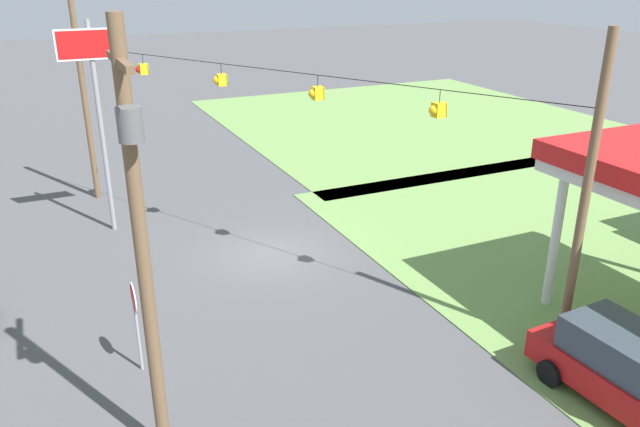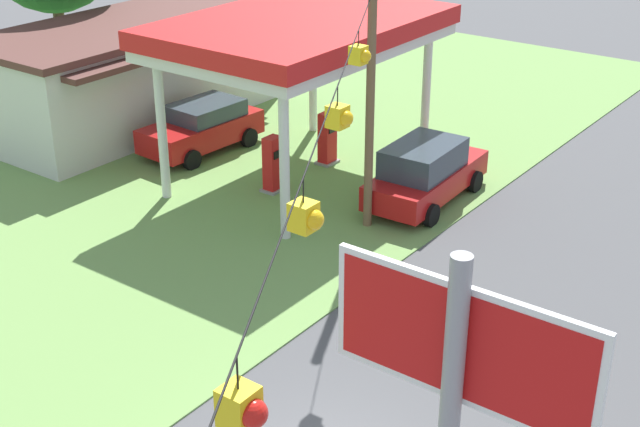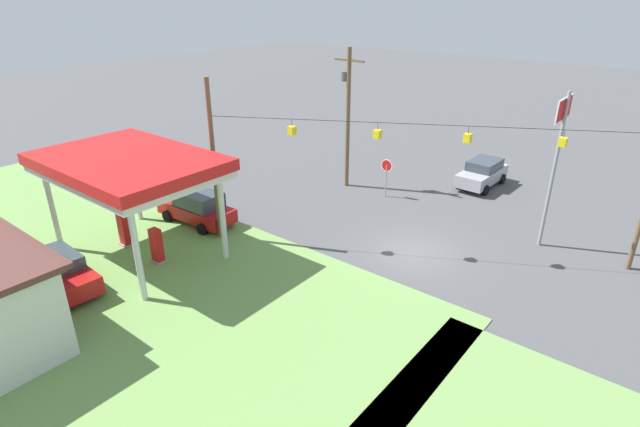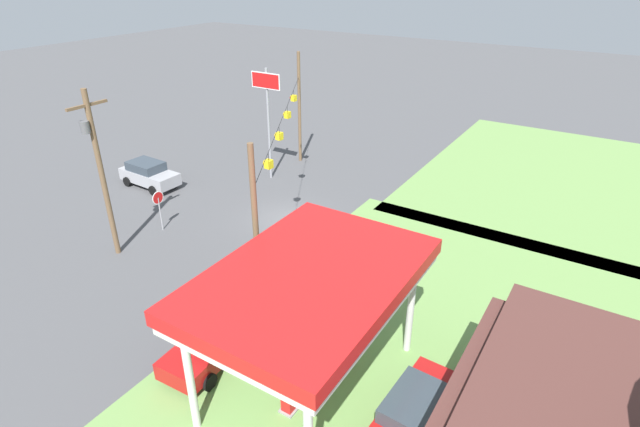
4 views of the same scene
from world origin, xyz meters
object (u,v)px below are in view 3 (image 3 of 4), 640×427
(fuel_pump_far, at_px, (124,231))
(car_at_pumps_front, at_px, (197,207))
(car_at_pumps_rear, at_px, (59,272))
(fuel_pump_near, at_px, (157,247))
(stop_sign_roadside, at_px, (387,170))
(gas_station_canopy, at_px, (128,166))
(utility_pole_main, at_px, (347,111))
(stop_sign_overhead, at_px, (559,139))
(car_on_crossroad, at_px, (482,173))

(fuel_pump_far, distance_m, car_at_pumps_front, 4.21)
(car_at_pumps_front, relative_size, car_at_pumps_rear, 1.08)
(car_at_pumps_front, bearing_deg, fuel_pump_near, 114.05)
(car_at_pumps_front, xyz_separation_m, stop_sign_roadside, (-6.25, -10.08, 0.84))
(gas_station_canopy, distance_m, fuel_pump_near, 4.05)
(gas_station_canopy, relative_size, utility_pole_main, 0.97)
(car_at_pumps_front, relative_size, stop_sign_overhead, 0.60)
(gas_station_canopy, height_order, car_at_pumps_front, gas_station_canopy)
(car_at_pumps_rear, bearing_deg, car_on_crossroad, 71.42)
(fuel_pump_near, distance_m, car_at_pumps_rear, 4.33)
(gas_station_canopy, height_order, stop_sign_roadside, gas_station_canopy)
(car_at_pumps_rear, xyz_separation_m, utility_pole_main, (-2.23, -18.44, 4.17))
(fuel_pump_near, xyz_separation_m, fuel_pump_far, (2.82, 0.00, 0.00))
(utility_pole_main, bearing_deg, car_at_pumps_rear, 83.11)
(fuel_pump_far, bearing_deg, utility_pole_main, -104.85)
(fuel_pump_far, distance_m, car_at_pumps_rear, 4.43)
(car_at_pumps_rear, height_order, car_on_crossroad, car_on_crossroad)
(utility_pole_main, bearing_deg, car_on_crossroad, -142.10)
(stop_sign_roadside, relative_size, stop_sign_overhead, 0.31)
(car_on_crossroad, distance_m, utility_pole_main, 10.10)
(stop_sign_overhead, xyz_separation_m, utility_pole_main, (13.00, -0.75, -0.63))
(car_on_crossroad, xyz_separation_m, stop_sign_overhead, (-5.73, 6.41, 4.77))
(gas_station_canopy, xyz_separation_m, fuel_pump_near, (-1.41, -0.00, -3.80))
(fuel_pump_far, height_order, car_at_pumps_rear, fuel_pump_far)
(car_at_pumps_rear, xyz_separation_m, car_on_crossroad, (-9.50, -24.10, 0.03))
(fuel_pump_far, distance_m, car_on_crossroad, 22.82)
(stop_sign_roadside, bearing_deg, fuel_pump_far, -116.14)
(stop_sign_overhead, bearing_deg, utility_pole_main, -3.31)
(car_on_crossroad, relative_size, utility_pole_main, 0.50)
(fuel_pump_far, xyz_separation_m, utility_pole_main, (-3.79, -14.30, 4.22))
(fuel_pump_near, bearing_deg, car_at_pumps_front, -63.24)
(gas_station_canopy, distance_m, car_at_pumps_rear, 5.59)
(gas_station_canopy, relative_size, car_at_pumps_front, 1.83)
(car_at_pumps_front, bearing_deg, car_on_crossroad, -125.87)
(stop_sign_overhead, relative_size, utility_pole_main, 0.88)
(fuel_pump_far, relative_size, stop_sign_overhead, 0.22)
(utility_pole_main, bearing_deg, stop_sign_roadside, 178.63)
(fuel_pump_near, distance_m, car_on_crossroad, 21.59)
(car_at_pumps_front, bearing_deg, utility_pole_main, -109.50)
(car_at_pumps_rear, bearing_deg, stop_sign_roadside, 76.49)
(car_at_pumps_rear, distance_m, utility_pole_main, 19.04)
(fuel_pump_far, relative_size, car_at_pumps_front, 0.37)
(gas_station_canopy, relative_size, car_at_pumps_rear, 1.99)
(fuel_pump_near, xyz_separation_m, car_at_pumps_front, (2.09, -4.15, 0.12))
(stop_sign_roadside, distance_m, stop_sign_overhead, 10.57)
(fuel_pump_far, height_order, stop_sign_roadside, stop_sign_roadside)
(car_at_pumps_rear, height_order, stop_sign_roadside, stop_sign_roadside)
(car_at_pumps_front, height_order, stop_sign_overhead, stop_sign_overhead)
(gas_station_canopy, distance_m, fuel_pump_far, 4.05)
(car_at_pumps_front, xyz_separation_m, utility_pole_main, (-3.06, -10.16, 4.10))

